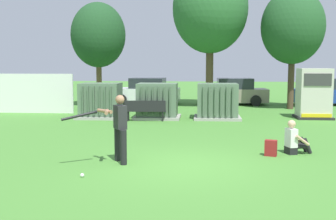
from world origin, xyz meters
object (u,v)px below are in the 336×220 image
transformer_west (101,101)px  sports_ball (82,175)px  batter (118,125)px  parked_car_leftmost (146,92)px  seated_spectator (294,141)px  parked_car_right_of_center (328,93)px  park_bench (145,109)px  parked_car_left_of_center (233,92)px  backpack (271,148)px  transformer_mid_east (217,102)px  generator_enclosure (314,94)px  transformer_mid_west (157,101)px

transformer_west → sports_ball: size_ratio=23.33×
batter → parked_car_leftmost: (-1.39, 15.58, -0.22)m
seated_spectator → parked_car_right_of_center: size_ratio=0.22×
transformer_west → park_bench: bearing=-21.7°
batter → sports_ball: bearing=-111.1°
sports_ball → parked_car_left_of_center: (4.55, 16.88, 0.71)m
backpack → parked_car_left_of_center: size_ratio=0.10×
transformer_mid_east → parked_car_left_of_center: size_ratio=0.49×
sports_ball → parked_car_leftmost: parked_car_leftmost is taller
transformer_mid_east → batter: bearing=-107.9°
sports_ball → parked_car_left_of_center: size_ratio=0.02×
sports_ball → parked_car_leftmost: (-0.85, 16.98, 0.71)m
transformer_west → park_bench: 2.38m
parked_car_right_of_center → backpack: bearing=-111.4°
transformer_mid_east → generator_enclosure: bearing=7.3°
transformer_west → seated_spectator: (7.28, -7.13, -0.41)m
sports_ball → seated_spectator: 6.00m
batter → parked_car_right_of_center: bearing=58.2°
park_bench → parked_car_left_of_center: bearing=60.6°
transformer_west → transformer_mid_west: (2.63, 0.08, 0.00)m
parked_car_leftmost → parked_car_left_of_center: (5.39, -0.10, 0.00)m
batter → backpack: size_ratio=3.95×
transformer_mid_west → parked_car_right_of_center: bearing=35.9°
sports_ball → transformer_west: bearing=101.4°
generator_enclosure → sports_ball: (-7.78, -10.71, -1.09)m
seated_spectator → parked_car_right_of_center: parked_car_right_of_center is taller
generator_enclosure → sports_ball: bearing=-126.0°
transformer_west → park_bench: (2.20, -0.87, -0.25)m
transformer_west → sports_ball: bearing=-78.6°
sports_ball → backpack: backpack is taller
transformer_mid_west → backpack: 8.53m
sports_ball → parked_car_leftmost: size_ratio=0.02×
transformer_mid_east → parked_car_right_of_center: same height
transformer_west → transformer_mid_east: (5.38, 0.13, 0.00)m
batter → parked_car_left_of_center: bearing=75.5°
transformer_mid_east → parked_car_leftmost: same height
generator_enclosure → parked_car_left_of_center: size_ratio=0.54×
generator_enclosure → parked_car_leftmost: size_ratio=0.53×
generator_enclosure → park_bench: generator_enclosure is taller
park_bench → parked_car_right_of_center: (10.08, 7.92, 0.22)m
sports_ball → transformer_mid_east: bearing=71.7°
transformer_west → generator_enclosure: 9.83m
sports_ball → parked_car_leftmost: 17.02m
generator_enclosure → parked_car_right_of_center: bearing=68.7°
transformer_west → parked_car_left_of_center: size_ratio=0.49×
transformer_west → transformer_mid_west: same height
sports_ball → parked_car_left_of_center: 17.49m
batter → sports_ball: batter is taller
transformer_mid_east → sports_ball: bearing=-108.3°
park_bench → sports_ball: (-0.18, -9.13, -0.49)m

